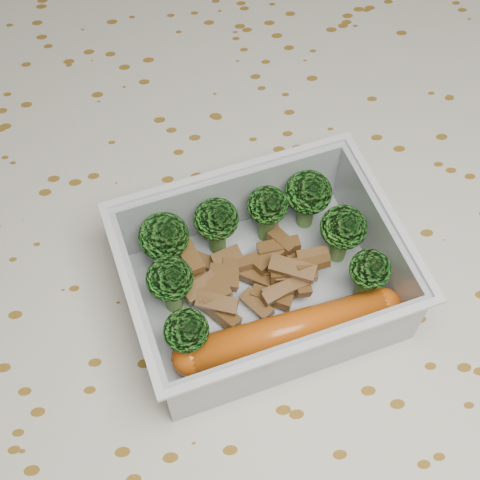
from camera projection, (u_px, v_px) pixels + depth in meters
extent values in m
plane|color=olive|center=(240.00, 475.00, 1.13)|extent=(4.00, 4.00, 0.00)
cube|color=brown|center=(241.00, 266.00, 0.51)|extent=(1.40, 0.90, 0.04)
cube|color=beige|center=(241.00, 250.00, 0.49)|extent=(1.46, 0.96, 0.01)
cube|color=silver|center=(262.00, 294.00, 0.47)|extent=(0.19, 0.16, 0.00)
cube|color=silver|center=(231.00, 200.00, 0.47)|extent=(0.17, 0.04, 0.06)
cube|color=silver|center=(299.00, 358.00, 0.41)|extent=(0.17, 0.04, 0.06)
cube|color=silver|center=(376.00, 238.00, 0.46)|extent=(0.03, 0.12, 0.06)
cube|color=silver|center=(143.00, 312.00, 0.43)|extent=(0.03, 0.12, 0.06)
cube|color=silver|center=(229.00, 170.00, 0.45)|extent=(0.18, 0.05, 0.00)
cube|color=silver|center=(306.00, 346.00, 0.38)|extent=(0.18, 0.05, 0.00)
cube|color=silver|center=(390.00, 212.00, 0.43)|extent=(0.03, 0.13, 0.00)
cube|color=silver|center=(129.00, 294.00, 0.40)|extent=(0.03, 0.13, 0.00)
cylinder|color=#608C3F|center=(167.00, 255.00, 0.47)|extent=(0.01, 0.01, 0.03)
ellipsoid|color=#3A7E25|center=(164.00, 236.00, 0.45)|extent=(0.03, 0.03, 0.03)
cylinder|color=#608C3F|center=(217.00, 238.00, 0.47)|extent=(0.01, 0.01, 0.03)
ellipsoid|color=#3A7E25|center=(216.00, 219.00, 0.45)|extent=(0.03, 0.03, 0.03)
cylinder|color=#608C3F|center=(266.00, 224.00, 0.48)|extent=(0.01, 0.01, 0.03)
ellipsoid|color=#3A7E25|center=(268.00, 205.00, 0.46)|extent=(0.03, 0.03, 0.02)
cylinder|color=#608C3F|center=(306.00, 212.00, 0.48)|extent=(0.01, 0.01, 0.03)
ellipsoid|color=#3A7E25|center=(309.00, 192.00, 0.46)|extent=(0.03, 0.03, 0.03)
cylinder|color=#608C3F|center=(173.00, 296.00, 0.45)|extent=(0.01, 0.01, 0.03)
ellipsoid|color=#3A7E25|center=(170.00, 279.00, 0.43)|extent=(0.03, 0.03, 0.03)
cylinder|color=#608C3F|center=(339.00, 246.00, 0.47)|extent=(0.01, 0.01, 0.03)
ellipsoid|color=#3A7E25|center=(344.00, 227.00, 0.45)|extent=(0.03, 0.03, 0.03)
cylinder|color=#608C3F|center=(189.00, 346.00, 0.43)|extent=(0.01, 0.01, 0.03)
ellipsoid|color=#3A7E25|center=(186.00, 330.00, 0.41)|extent=(0.03, 0.03, 0.02)
cylinder|color=#608C3F|center=(364.00, 286.00, 0.45)|extent=(0.01, 0.01, 0.03)
ellipsoid|color=#3A7E25|center=(370.00, 269.00, 0.43)|extent=(0.03, 0.03, 0.02)
cube|color=brown|center=(217.00, 303.00, 0.44)|extent=(0.03, 0.02, 0.01)
cube|color=brown|center=(273.00, 237.00, 0.48)|extent=(0.01, 0.03, 0.01)
cube|color=brown|center=(272.00, 297.00, 0.45)|extent=(0.03, 0.02, 0.01)
cube|color=brown|center=(205.00, 262.00, 0.47)|extent=(0.03, 0.03, 0.01)
cube|color=brown|center=(299.00, 276.00, 0.46)|extent=(0.01, 0.03, 0.01)
cube|color=brown|center=(270.00, 262.00, 0.47)|extent=(0.02, 0.03, 0.01)
cube|color=brown|center=(257.00, 305.00, 0.45)|extent=(0.02, 0.03, 0.01)
cube|color=brown|center=(288.00, 264.00, 0.47)|extent=(0.03, 0.02, 0.01)
cube|color=brown|center=(279.00, 247.00, 0.47)|extent=(0.03, 0.01, 0.01)
cube|color=brown|center=(240.00, 264.00, 0.46)|extent=(0.03, 0.01, 0.01)
cube|color=brown|center=(202.00, 289.00, 0.45)|extent=(0.02, 0.03, 0.01)
cube|color=brown|center=(278.00, 293.00, 0.45)|extent=(0.02, 0.02, 0.01)
cube|color=brown|center=(222.00, 314.00, 0.45)|extent=(0.03, 0.03, 0.01)
cube|color=brown|center=(293.00, 269.00, 0.45)|extent=(0.03, 0.02, 0.01)
cube|color=brown|center=(230.00, 275.00, 0.46)|extent=(0.01, 0.02, 0.01)
cube|color=brown|center=(312.00, 263.00, 0.45)|extent=(0.02, 0.01, 0.01)
cube|color=brown|center=(313.00, 256.00, 0.45)|extent=(0.02, 0.01, 0.01)
cube|color=brown|center=(268.00, 258.00, 0.46)|extent=(0.03, 0.02, 0.01)
cube|color=brown|center=(289.00, 292.00, 0.46)|extent=(0.03, 0.01, 0.01)
cube|color=brown|center=(294.00, 259.00, 0.47)|extent=(0.02, 0.03, 0.01)
cube|color=brown|center=(289.00, 274.00, 0.45)|extent=(0.03, 0.01, 0.01)
cube|color=brown|center=(201.00, 288.00, 0.45)|extent=(0.03, 0.02, 0.01)
cube|color=brown|center=(276.00, 253.00, 0.47)|extent=(0.01, 0.02, 0.01)
cube|color=brown|center=(215.00, 282.00, 0.45)|extent=(0.02, 0.03, 0.01)
cube|color=brown|center=(282.00, 241.00, 0.47)|extent=(0.02, 0.02, 0.01)
cube|color=brown|center=(224.00, 268.00, 0.46)|extent=(0.02, 0.03, 0.01)
cube|color=brown|center=(227.00, 257.00, 0.46)|extent=(0.02, 0.02, 0.01)
cube|color=brown|center=(285.00, 288.00, 0.45)|extent=(0.03, 0.02, 0.01)
cube|color=brown|center=(188.00, 254.00, 0.45)|extent=(0.02, 0.03, 0.01)
cube|color=brown|center=(215.00, 294.00, 0.45)|extent=(0.02, 0.02, 0.01)
cube|color=brown|center=(256.00, 277.00, 0.46)|extent=(0.03, 0.02, 0.01)
cube|color=brown|center=(296.00, 275.00, 0.46)|extent=(0.03, 0.01, 0.01)
cylinder|color=#C5520F|center=(289.00, 331.00, 0.44)|extent=(0.13, 0.05, 0.02)
sphere|color=#C5520F|center=(383.00, 306.00, 0.45)|extent=(0.02, 0.02, 0.02)
sphere|color=#C5520F|center=(191.00, 358.00, 0.43)|extent=(0.02, 0.02, 0.02)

